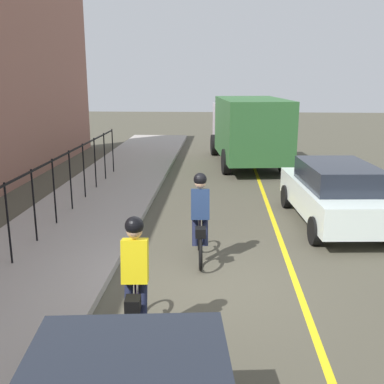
{
  "coord_description": "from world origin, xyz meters",
  "views": [
    {
      "loc": [
        -7.69,
        -0.18,
        3.68
      ],
      "look_at": [
        2.82,
        0.46,
        1.0
      ],
      "focal_mm": 43.15,
      "sensor_mm": 36.0,
      "label": 1
    }
  ],
  "objects_px": {
    "patrol_sedan": "(335,193)",
    "box_truck_background": "(248,128)",
    "cyclist_follow": "(200,218)",
    "cyclist_lead": "(136,280)"
  },
  "relations": [
    {
      "from": "patrol_sedan",
      "to": "box_truck_background",
      "type": "bearing_deg",
      "value": 8.09
    },
    {
      "from": "cyclist_lead",
      "to": "box_truck_background",
      "type": "bearing_deg",
      "value": -13.71
    },
    {
      "from": "box_truck_background",
      "to": "patrol_sedan",
      "type": "bearing_deg",
      "value": -174.41
    },
    {
      "from": "patrol_sedan",
      "to": "box_truck_background",
      "type": "relative_size",
      "value": 0.65
    },
    {
      "from": "cyclist_follow",
      "to": "box_truck_background",
      "type": "relative_size",
      "value": 0.26
    },
    {
      "from": "cyclist_follow",
      "to": "patrol_sedan",
      "type": "relative_size",
      "value": 0.4
    },
    {
      "from": "box_truck_background",
      "to": "cyclist_follow",
      "type": "bearing_deg",
      "value": 164.94
    },
    {
      "from": "cyclist_follow",
      "to": "box_truck_background",
      "type": "height_order",
      "value": "box_truck_background"
    },
    {
      "from": "patrol_sedan",
      "to": "box_truck_background",
      "type": "height_order",
      "value": "box_truck_background"
    },
    {
      "from": "cyclist_follow",
      "to": "box_truck_background",
      "type": "xyz_separation_m",
      "value": [
        10.51,
        -1.53,
        0.64
      ]
    }
  ]
}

